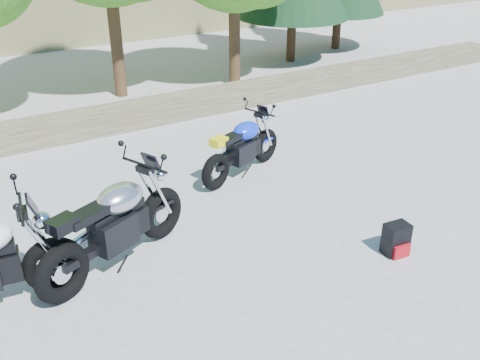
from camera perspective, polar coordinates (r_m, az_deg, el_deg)
name	(u,v)px	position (r m, az deg, el deg)	size (l,w,h in m)	color
ground	(267,268)	(6.78, 2.90, -9.38)	(90.00, 90.00, 0.00)	gray
stone_wall	(118,118)	(11.13, -12.89, 6.51)	(22.00, 0.55, 0.50)	#473F2F
silver_bike	(115,225)	(6.70, -13.15, -4.72)	(2.22, 1.15, 1.18)	black
blue_bike	(242,148)	(8.86, 0.24, 3.44)	(1.87, 0.89, 0.98)	black
backpack	(396,240)	(7.22, 16.34, -6.11)	(0.33, 0.30, 0.43)	black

